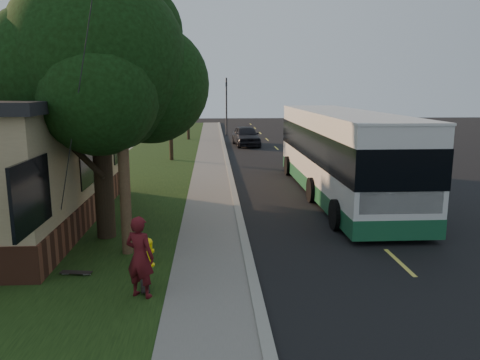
# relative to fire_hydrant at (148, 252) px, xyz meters

# --- Properties ---
(ground) EXTENTS (120.00, 120.00, 0.00)m
(ground) POSITION_rel_fire_hydrant_xyz_m (2.60, 0.00, -0.43)
(ground) COLOR black
(ground) RESTS_ON ground
(road) EXTENTS (8.00, 80.00, 0.01)m
(road) POSITION_rel_fire_hydrant_xyz_m (6.60, 10.00, -0.43)
(road) COLOR black
(road) RESTS_ON ground
(curb) EXTENTS (0.25, 80.00, 0.12)m
(curb) POSITION_rel_fire_hydrant_xyz_m (2.60, 10.00, -0.37)
(curb) COLOR gray
(curb) RESTS_ON ground
(sidewalk) EXTENTS (2.00, 80.00, 0.08)m
(sidewalk) POSITION_rel_fire_hydrant_xyz_m (1.60, 10.00, -0.39)
(sidewalk) COLOR slate
(sidewalk) RESTS_ON ground
(grass_verge) EXTENTS (5.00, 80.00, 0.07)m
(grass_verge) POSITION_rel_fire_hydrant_xyz_m (-1.90, 10.00, -0.40)
(grass_verge) COLOR black
(grass_verge) RESTS_ON ground
(fire_hydrant) EXTENTS (0.32, 0.32, 0.74)m
(fire_hydrant) POSITION_rel_fire_hydrant_xyz_m (0.00, 0.00, 0.00)
(fire_hydrant) COLOR yellow
(fire_hydrant) RESTS_ON grass_verge
(utility_pole) EXTENTS (2.86, 3.21, 9.07)m
(utility_pole) POSITION_rel_fire_hydrant_xyz_m (-0.71, 0.99, 4.20)
(utility_pole) COLOR #473321
(utility_pole) RESTS_ON ground
(leafy_tree) EXTENTS (6.30, 6.00, 7.80)m
(leafy_tree) POSITION_rel_fire_hydrant_xyz_m (-1.57, 2.65, 4.73)
(leafy_tree) COLOR black
(leafy_tree) RESTS_ON grass_verge
(bare_tree_near) EXTENTS (1.38, 1.21, 4.31)m
(bare_tree_near) POSITION_rel_fire_hydrant_xyz_m (-0.90, 18.00, 1.72)
(bare_tree_near) COLOR black
(bare_tree_near) RESTS_ON grass_verge
(bare_tree_far) EXTENTS (1.38, 1.21, 4.03)m
(bare_tree_far) POSITION_rel_fire_hydrant_xyz_m (-0.40, 30.00, 1.57)
(bare_tree_far) COLOR black
(bare_tree_far) RESTS_ON grass_verge
(traffic_signal) EXTENTS (0.18, 0.22, 5.50)m
(traffic_signal) POSITION_rel_fire_hydrant_xyz_m (3.10, 34.00, 2.73)
(traffic_signal) COLOR #2D2D30
(traffic_signal) RESTS_ON ground
(transit_bus) EXTENTS (3.07, 13.30, 3.59)m
(transit_bus) POSITION_rel_fire_hydrant_xyz_m (7.06, 7.81, 1.48)
(transit_bus) COLOR silver
(transit_bus) RESTS_ON ground
(skateboarder) EXTENTS (0.78, 0.67, 1.82)m
(skateboarder) POSITION_rel_fire_hydrant_xyz_m (0.08, -1.80, 0.55)
(skateboarder) COLOR #4E0F15
(skateboarder) RESTS_ON grass_verge
(skateboard_main) EXTENTS (0.32, 0.78, 0.07)m
(skateboard_main) POSITION_rel_fire_hydrant_xyz_m (0.10, -1.40, -0.31)
(skateboard_main) COLOR black
(skateboard_main) RESTS_ON grass_verge
(skateboard_spare) EXTENTS (0.79, 0.31, 0.07)m
(skateboard_spare) POSITION_rel_fire_hydrant_xyz_m (-1.69, -0.49, -0.31)
(skateboard_spare) COLOR black
(skateboard_spare) RESTS_ON grass_verge
(dumpster) EXTENTS (1.54, 1.22, 1.35)m
(dumpster) POSITION_rel_fire_hydrant_xyz_m (-5.13, 4.25, 0.29)
(dumpster) COLOR black
(dumpster) RESTS_ON building_lot
(distant_car) EXTENTS (2.25, 4.80, 1.59)m
(distant_car) POSITION_rel_fire_hydrant_xyz_m (4.39, 25.73, 0.36)
(distant_car) COLOR black
(distant_car) RESTS_ON ground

